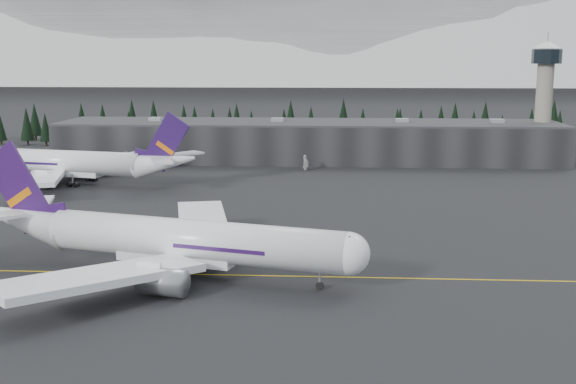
# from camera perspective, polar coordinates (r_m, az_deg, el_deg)

# --- Properties ---
(ground) EXTENTS (1400.00, 1400.00, 0.00)m
(ground) POSITION_cam_1_polar(r_m,az_deg,el_deg) (113.05, -0.64, -6.36)
(ground) COLOR black
(ground) RESTS_ON ground
(taxiline) EXTENTS (400.00, 0.40, 0.02)m
(taxiline) POSITION_cam_1_polar(r_m,az_deg,el_deg) (111.14, -0.72, -6.65)
(taxiline) COLOR gold
(taxiline) RESTS_ON ground
(terminal) EXTENTS (160.00, 30.00, 12.60)m
(terminal) POSITION_cam_1_polar(r_m,az_deg,el_deg) (234.50, 1.61, 4.06)
(terminal) COLOR black
(terminal) RESTS_ON ground
(control_tower) EXTENTS (10.00, 10.00, 37.70)m
(control_tower) POSITION_cam_1_polar(r_m,az_deg,el_deg) (245.35, 19.62, 7.75)
(control_tower) COLOR gray
(control_tower) RESTS_ON ground
(treeline) EXTENTS (360.00, 20.00, 15.00)m
(treeline) POSITION_cam_1_polar(r_m,az_deg,el_deg) (271.16, 1.89, 5.20)
(treeline) COLOR black
(treeline) RESTS_ON ground
(mountain_ridge) EXTENTS (4400.00, 900.00, 420.00)m
(mountain_ridge) POSITION_cam_1_polar(r_m,az_deg,el_deg) (1108.37, 3.22, 8.87)
(mountain_ridge) COLOR white
(mountain_ridge) RESTS_ON ground
(jet_main) EXTENTS (65.58, 59.67, 19.67)m
(jet_main) POSITION_cam_1_polar(r_m,az_deg,el_deg) (112.99, -10.06, -3.61)
(jet_main) COLOR white
(jet_main) RESTS_ON ground
(jet_parked) EXTENTS (66.05, 60.38, 19.63)m
(jet_parked) POSITION_cam_1_polar(r_m,az_deg,el_deg) (198.21, -16.34, 2.21)
(jet_parked) COLOR white
(jet_parked) RESTS_ON ground
(gse_vehicle_a) EXTENTS (3.33, 5.81, 1.53)m
(gse_vehicle_a) POSITION_cam_1_polar(r_m,az_deg,el_deg) (219.70, -12.64, 1.91)
(gse_vehicle_a) COLOR #BBBBBD
(gse_vehicle_a) RESTS_ON ground
(gse_vehicle_b) EXTENTS (4.74, 2.06, 1.59)m
(gse_vehicle_b) POSITION_cam_1_polar(r_m,az_deg,el_deg) (213.89, 1.43, 1.94)
(gse_vehicle_b) COLOR silver
(gse_vehicle_b) RESTS_ON ground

